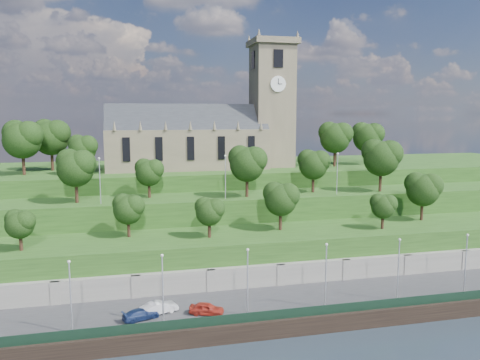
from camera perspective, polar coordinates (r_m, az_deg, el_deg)
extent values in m
plane|color=black|center=(57.76, 3.58, -18.76)|extent=(320.00, 320.00, 0.00)
cube|color=#2D2D30|center=(62.56, 1.96, -15.55)|extent=(160.00, 12.00, 2.00)
cube|color=black|center=(57.23, 3.60, -17.80)|extent=(160.00, 0.50, 2.20)
cube|color=black|center=(57.16, 3.42, -16.17)|extent=(160.00, 0.10, 1.20)
cube|color=slate|center=(67.39, 0.62, -12.39)|extent=(160.00, 2.00, 5.00)
cube|color=slate|center=(65.76, -21.53, -13.51)|extent=(1.20, 0.60, 5.00)
cube|color=slate|center=(64.98, -12.54, -13.39)|extent=(1.20, 0.60, 5.00)
cube|color=slate|center=(65.72, -3.56, -12.95)|extent=(1.20, 0.60, 5.00)
cube|color=slate|center=(67.95, 4.98, -12.25)|extent=(1.20, 0.60, 5.00)
cube|color=slate|center=(71.52, 12.78, -11.37)|extent=(1.20, 0.60, 5.00)
cube|color=slate|center=(76.24, 19.68, -10.41)|extent=(1.20, 0.60, 5.00)
cube|color=slate|center=(81.92, 25.67, -9.46)|extent=(1.20, 0.60, 5.00)
cube|color=#214517|center=(72.42, -0.51, -9.66)|extent=(160.00, 12.00, 8.00)
cube|color=#214517|center=(82.24, -2.18, -6.05)|extent=(160.00, 10.00, 12.00)
cube|color=#214517|center=(102.16, -4.40, -2.42)|extent=(160.00, 32.00, 15.00)
cube|color=brown|center=(96.23, -6.47, 3.81)|extent=(32.00, 12.00, 8.00)
cube|color=#222429|center=(96.02, -6.51, 6.19)|extent=(32.00, 10.18, 10.18)
cone|color=brown|center=(89.43, -15.08, 6.41)|extent=(0.70, 0.70, 1.80)
cone|color=brown|center=(89.39, -12.07, 6.51)|extent=(0.70, 0.70, 1.80)
cone|color=brown|center=(89.60, -9.07, 6.59)|extent=(0.70, 0.70, 1.80)
cone|color=brown|center=(90.04, -6.08, 6.65)|extent=(0.70, 0.70, 1.80)
cone|color=brown|center=(90.72, -3.14, 6.70)|extent=(0.70, 0.70, 1.80)
cone|color=brown|center=(91.64, -0.24, 6.72)|extent=(0.70, 0.70, 1.80)
cone|color=brown|center=(92.78, 2.59, 6.73)|extent=(0.70, 0.70, 1.80)
cube|color=black|center=(89.52, -13.70, 3.64)|extent=(1.40, 0.25, 4.50)
cube|color=black|center=(89.65, -9.85, 3.76)|extent=(1.40, 0.25, 4.50)
cube|color=black|center=(90.18, -6.04, 3.85)|extent=(1.40, 0.25, 4.50)
cube|color=black|center=(91.09, -2.28, 3.94)|extent=(1.40, 0.25, 4.50)
cube|color=black|center=(92.40, 1.39, 4.00)|extent=(1.40, 0.25, 4.50)
cube|color=brown|center=(99.65, 3.91, 8.88)|extent=(8.00, 8.00, 25.00)
cube|color=brown|center=(100.69, 3.98, 16.36)|extent=(9.20, 9.20, 1.20)
cone|color=brown|center=(95.98, 2.33, 17.50)|extent=(0.80, 0.80, 1.60)
cone|color=brown|center=(103.63, 1.11, 16.81)|extent=(0.80, 0.80, 1.60)
cone|color=brown|center=(98.36, 7.04, 17.22)|extent=(0.80, 0.80, 1.60)
cone|color=brown|center=(105.83, 5.49, 16.59)|extent=(0.80, 0.80, 1.60)
cube|color=black|center=(96.36, 4.69, 14.56)|extent=(2.00, 0.25, 3.50)
cube|color=black|center=(104.12, 3.29, 14.09)|extent=(2.00, 0.25, 3.50)
cube|color=black|center=(99.14, 1.63, 14.40)|extent=(0.25, 2.00, 3.50)
cube|color=black|center=(101.49, 6.24, 14.21)|extent=(0.25, 2.00, 3.50)
cylinder|color=white|center=(95.88, 4.67, 11.60)|extent=(3.20, 0.30, 3.20)
cylinder|color=white|center=(101.08, 6.21, 11.39)|extent=(0.30, 3.20, 3.20)
cube|color=black|center=(95.74, 4.70, 11.90)|extent=(0.12, 0.05, 1.10)
cube|color=black|center=(95.83, 4.93, 11.60)|extent=(0.80, 0.05, 0.12)
cylinder|color=black|center=(69.11, -25.15, -6.83)|extent=(0.47, 0.47, 2.40)
sphere|color=black|center=(68.58, -25.27, -4.95)|extent=(3.73, 3.73, 3.73)
sphere|color=black|center=(67.95, -24.74, -4.56)|extent=(2.80, 2.80, 2.80)
sphere|color=black|center=(69.01, -25.75, -4.27)|extent=(2.61, 2.61, 2.61)
cylinder|color=black|center=(71.34, -13.41, -5.67)|extent=(0.48, 0.48, 2.78)
sphere|color=black|center=(70.76, -13.48, -3.55)|extent=(4.32, 4.32, 4.32)
sphere|color=black|center=(70.20, -12.80, -3.08)|extent=(3.24, 3.24, 3.24)
sphere|color=black|center=(71.13, -14.11, -2.80)|extent=(3.03, 3.03, 3.03)
cylinder|color=black|center=(69.27, -3.75, -5.96)|extent=(0.47, 0.47, 2.58)
sphere|color=black|center=(68.71, -3.77, -3.94)|extent=(4.01, 4.01, 4.01)
sphere|color=black|center=(68.33, -3.06, -3.49)|extent=(3.01, 3.01, 3.01)
sphere|color=black|center=(68.93, -4.42, -3.23)|extent=(2.81, 2.81, 2.81)
cylinder|color=black|center=(73.75, 4.95, -4.83)|extent=(0.51, 0.51, 3.26)
sphere|color=black|center=(73.11, 4.98, -2.42)|extent=(5.08, 5.08, 5.08)
sphere|color=black|center=(72.82, 5.87, -1.87)|extent=(3.81, 3.81, 3.81)
sphere|color=black|center=(73.26, 4.18, -1.58)|extent=(3.55, 3.55, 3.55)
cylinder|color=black|center=(77.57, 16.98, -4.83)|extent=(0.47, 0.47, 2.41)
sphere|color=black|center=(77.10, 17.05, -3.14)|extent=(3.76, 3.76, 3.76)
sphere|color=black|center=(77.05, 17.69, -2.75)|extent=(2.82, 2.82, 2.82)
sphere|color=black|center=(77.04, 16.47, -2.56)|extent=(2.63, 2.63, 2.63)
cylinder|color=black|center=(85.87, 21.29, -3.42)|extent=(0.52, 0.52, 3.55)
sphere|color=black|center=(85.28, 21.40, -1.16)|extent=(5.52, 5.52, 5.52)
sphere|color=black|center=(85.34, 22.25, -0.64)|extent=(4.14, 4.14, 4.14)
sphere|color=black|center=(85.15, 20.65, -0.39)|extent=(3.86, 3.86, 3.86)
cylinder|color=black|center=(78.81, -19.30, -1.29)|extent=(0.52, 0.52, 3.71)
sphere|color=black|center=(78.34, -19.43, 1.30)|extent=(5.77, 5.77, 5.77)
sphere|color=black|center=(77.55, -18.65, 1.91)|extent=(4.33, 4.33, 4.33)
sphere|color=black|center=(79.05, -20.13, 2.16)|extent=(4.04, 4.04, 4.04)
cylinder|color=black|center=(80.39, -11.00, -1.11)|extent=(0.49, 0.49, 2.87)
sphere|color=black|center=(80.01, -11.05, 0.85)|extent=(4.46, 4.46, 4.46)
sphere|color=black|center=(79.52, -10.41, 1.30)|extent=(3.34, 3.34, 3.34)
sphere|color=black|center=(80.43, -11.64, 1.51)|extent=(3.12, 3.12, 3.12)
cylinder|color=black|center=(79.58, 0.85, -0.72)|extent=(0.53, 0.53, 3.80)
sphere|color=black|center=(79.10, 0.86, 1.91)|extent=(5.90, 5.90, 5.90)
sphere|color=black|center=(78.73, 1.80, 2.52)|extent=(4.43, 4.43, 4.43)
sphere|color=black|center=(79.46, 0.01, 2.79)|extent=(4.13, 4.13, 4.13)
cylinder|color=black|center=(85.40, 8.89, -0.37)|extent=(0.51, 0.51, 3.34)
sphere|color=black|center=(84.99, 8.94, 1.78)|extent=(5.19, 5.19, 5.19)
sphere|color=black|center=(84.83, 9.73, 2.28)|extent=(3.89, 3.89, 3.89)
sphere|color=black|center=(85.15, 8.22, 2.51)|extent=(3.63, 3.63, 3.63)
cylinder|color=black|center=(88.88, 16.74, -0.03)|extent=(0.54, 0.54, 4.12)
sphere|color=black|center=(88.43, 16.84, 2.52)|extent=(6.41, 6.41, 6.41)
sphere|color=black|center=(88.44, 17.79, 3.11)|extent=(4.81, 4.81, 4.81)
sphere|color=black|center=(88.47, 15.99, 3.39)|extent=(4.49, 4.49, 4.49)
cylinder|color=black|center=(93.82, -24.88, 1.87)|extent=(0.55, 0.55, 4.31)
sphere|color=black|center=(93.51, -25.03, 4.41)|extent=(6.70, 6.70, 6.70)
sphere|color=black|center=(92.54, -24.34, 5.04)|extent=(5.02, 5.02, 5.02)
sphere|color=black|center=(94.52, -25.67, 5.22)|extent=(4.69, 4.69, 4.69)
cylinder|color=black|center=(98.97, -21.92, 2.34)|extent=(0.55, 0.55, 4.35)
sphere|color=black|center=(98.68, -22.05, 4.76)|extent=(6.76, 6.76, 6.76)
sphere|color=black|center=(97.77, -21.36, 5.37)|extent=(5.07, 5.07, 5.07)
sphere|color=black|center=(99.65, -22.69, 5.53)|extent=(4.73, 4.73, 4.73)
cylinder|color=black|center=(90.29, -18.58, 1.62)|extent=(0.50, 0.50, 3.16)
sphere|color=black|center=(90.03, -18.66, 3.56)|extent=(4.92, 4.92, 4.92)
sphere|color=black|center=(89.39, -18.09, 4.03)|extent=(3.69, 3.69, 3.69)
sphere|color=black|center=(90.66, -19.20, 4.19)|extent=(3.44, 3.44, 3.44)
cylinder|color=black|center=(100.78, 11.46, 2.77)|extent=(0.54, 0.54, 4.07)
sphere|color=black|center=(100.51, 11.52, 5.01)|extent=(6.34, 6.34, 6.34)
sphere|color=black|center=(100.42, 12.35, 5.53)|extent=(4.75, 4.75, 4.75)
sphere|color=black|center=(100.72, 10.78, 5.76)|extent=(4.44, 4.44, 4.44)
cylinder|color=black|center=(109.63, 11.56, 3.12)|extent=(0.53, 0.53, 3.83)
sphere|color=black|center=(109.38, 11.61, 5.05)|extent=(5.95, 5.95, 5.95)
sphere|color=black|center=(109.30, 12.32, 5.50)|extent=(4.47, 4.47, 4.47)
sphere|color=black|center=(109.58, 10.97, 5.70)|extent=(4.17, 4.17, 4.17)
cylinder|color=black|center=(106.33, 15.18, 2.90)|extent=(0.54, 0.54, 4.00)
sphere|color=black|center=(106.07, 15.26, 4.98)|extent=(6.22, 6.22, 6.22)
sphere|color=black|center=(106.08, 16.03, 5.46)|extent=(4.67, 4.67, 4.67)
sphere|color=black|center=(106.19, 14.57, 5.68)|extent=(4.35, 4.35, 4.35)
cylinder|color=#B2B2B7|center=(56.04, -19.93, -13.38)|extent=(0.16, 0.16, 8.04)
sphere|color=silver|center=(54.70, -20.14, -9.34)|extent=(0.36, 0.36, 0.36)
cylinder|color=#B2B2B7|center=(55.67, -9.39, -13.14)|extent=(0.16, 0.16, 8.04)
sphere|color=silver|center=(54.31, -9.49, -9.06)|extent=(0.36, 0.36, 0.36)
cylinder|color=#B2B2B7|center=(57.07, 0.93, -12.49)|extent=(0.16, 0.16, 8.04)
sphere|color=silver|center=(55.75, 0.94, -8.50)|extent=(0.36, 0.36, 0.36)
cylinder|color=#B2B2B7|center=(60.12, 10.41, -11.54)|extent=(0.16, 0.16, 8.04)
sphere|color=silver|center=(58.87, 10.52, -7.74)|extent=(0.36, 0.36, 0.36)
cylinder|color=#B2B2B7|center=(64.59, 18.72, -10.44)|extent=(0.16, 0.16, 8.04)
sphere|color=silver|center=(63.43, 18.89, -6.89)|extent=(0.36, 0.36, 0.36)
cylinder|color=#B2B2B7|center=(70.21, 25.78, -9.34)|extent=(0.16, 0.16, 8.04)
sphere|color=silver|center=(69.15, 25.99, -6.06)|extent=(0.36, 0.36, 0.36)
cylinder|color=#B2B2B7|center=(76.26, -16.71, -0.20)|extent=(0.16, 0.16, 7.07)
sphere|color=silver|center=(75.84, -16.82, 2.53)|extent=(0.36, 0.36, 0.36)
cylinder|color=#B2B2B7|center=(77.53, -1.80, 0.27)|extent=(0.16, 0.16, 7.07)
sphere|color=silver|center=(77.12, -1.81, 2.96)|extent=(0.36, 0.36, 0.36)
cylinder|color=#B2B2B7|center=(83.70, 11.76, 0.68)|extent=(0.16, 0.16, 7.07)
sphere|color=silver|center=(83.32, 11.83, 3.17)|extent=(0.36, 0.36, 0.36)
imported|color=maroon|center=(58.74, -4.09, -15.37)|extent=(4.52, 3.09, 1.43)
imported|color=#AFAEB3|center=(59.63, -9.82, -15.06)|extent=(4.82, 3.05, 1.50)
imported|color=navy|center=(58.54, -11.98, -15.70)|extent=(4.70, 3.13, 1.26)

